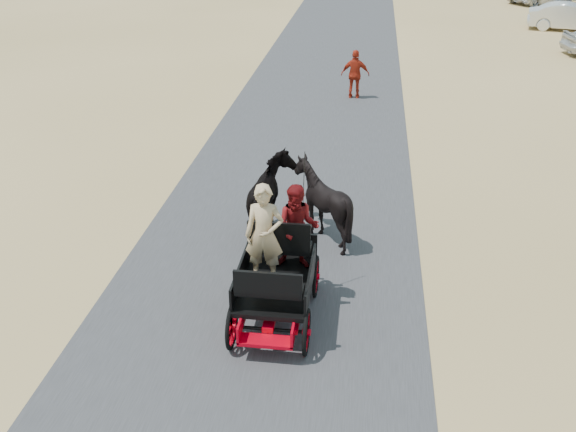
# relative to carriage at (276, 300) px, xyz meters

# --- Properties ---
(ground) EXTENTS (140.00, 140.00, 0.00)m
(ground) POSITION_rel_carriage_xyz_m (-0.36, -0.50, -0.36)
(ground) COLOR tan
(road) EXTENTS (6.00, 140.00, 0.01)m
(road) POSITION_rel_carriage_xyz_m (-0.36, -0.50, -0.35)
(road) COLOR #38383A
(road) RESTS_ON ground
(carriage) EXTENTS (1.30, 2.40, 0.72)m
(carriage) POSITION_rel_carriage_xyz_m (0.00, 0.00, 0.00)
(carriage) COLOR black
(carriage) RESTS_ON ground
(horse_left) EXTENTS (0.91, 2.01, 1.70)m
(horse_left) POSITION_rel_carriage_xyz_m (-0.55, 3.00, 0.49)
(horse_left) COLOR black
(horse_left) RESTS_ON ground
(horse_right) EXTENTS (1.37, 1.54, 1.70)m
(horse_right) POSITION_rel_carriage_xyz_m (0.55, 3.00, 0.49)
(horse_right) COLOR black
(horse_right) RESTS_ON ground
(driver_man) EXTENTS (0.66, 0.43, 1.80)m
(driver_man) POSITION_rel_carriage_xyz_m (-0.20, 0.05, 1.26)
(driver_man) COLOR tan
(driver_man) RESTS_ON carriage
(passenger_woman) EXTENTS (0.77, 0.60, 1.58)m
(passenger_woman) POSITION_rel_carriage_xyz_m (0.30, 0.60, 1.15)
(passenger_woman) COLOR #660C0F
(passenger_woman) RESTS_ON carriage
(pedestrian) EXTENTS (1.02, 0.43, 1.73)m
(pedestrian) POSITION_rel_carriage_xyz_m (0.88, 13.57, 0.50)
(pedestrian) COLOR #A02412
(pedestrian) RESTS_ON ground
(car_b) EXTENTS (4.45, 2.29, 1.40)m
(car_b) POSITION_rel_carriage_xyz_m (11.75, 27.45, 0.34)
(car_b) COLOR silver
(car_b) RESTS_ON ground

